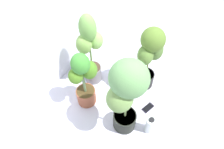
# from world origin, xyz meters

# --- Properties ---
(ground_plane) EXTENTS (8.00, 8.00, 0.00)m
(ground_plane) POSITION_xyz_m (0.00, 0.00, 0.00)
(ground_plane) COLOR silver
(ground_plane) RESTS_ON ground
(potted_plant_front_left) EXTENTS (0.43, 0.39, 0.96)m
(potted_plant_front_left) POSITION_xyz_m (-0.35, -0.13, 0.61)
(potted_plant_front_left) COLOR black
(potted_plant_front_left) RESTS_ON ground
(potted_plant_back_left) EXTENTS (0.34, 0.26, 0.74)m
(potted_plant_back_left) POSITION_xyz_m (-0.31, 0.37, 0.39)
(potted_plant_back_left) COLOR brown
(potted_plant_back_left) RESTS_ON ground
(potted_plant_front_right) EXTENTS (0.36, 0.28, 0.83)m
(potted_plant_front_right) POSITION_xyz_m (0.26, -0.05, 0.51)
(potted_plant_front_right) COLOR black
(potted_plant_front_right) RESTS_ON ground
(potted_plant_back_center) EXTENTS (0.33, 0.24, 0.93)m
(potted_plant_back_center) POSITION_xyz_m (-0.02, 0.51, 0.50)
(potted_plant_back_center) COLOR slate
(potted_plant_back_center) RESTS_ON ground
(cell_phone) EXTENTS (0.16, 0.10, 0.01)m
(cell_phone) POSITION_xyz_m (-0.01, -0.25, 0.00)
(cell_phone) COLOR black
(cell_phone) RESTS_ON ground
(nutrient_bottle) EXTENTS (0.09, 0.09, 0.24)m
(nutrient_bottle) POSITION_xyz_m (-0.24, -0.37, 0.11)
(nutrient_bottle) COLOR white
(nutrient_bottle) RESTS_ON ground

